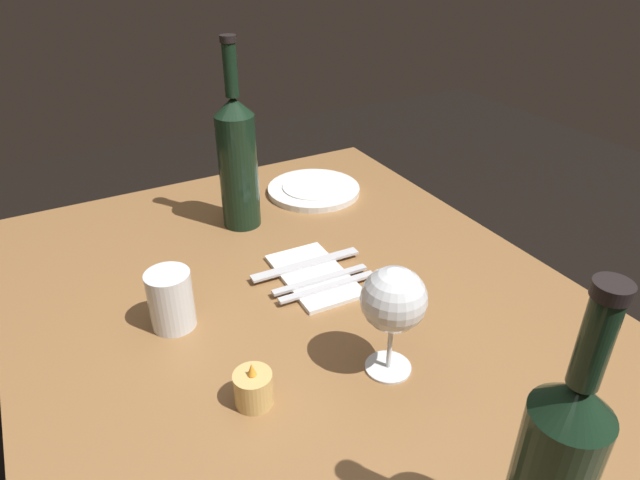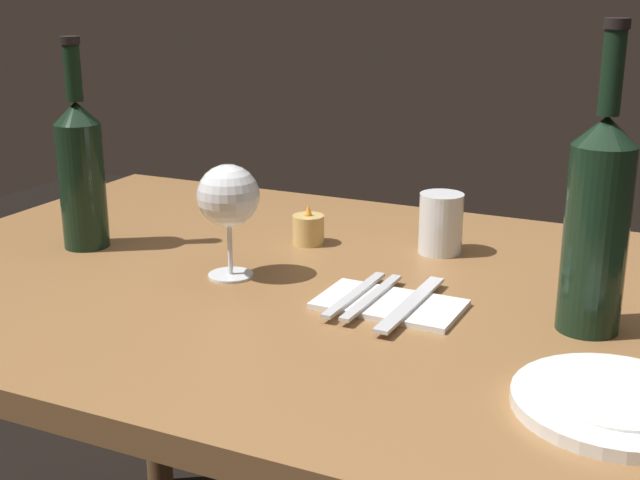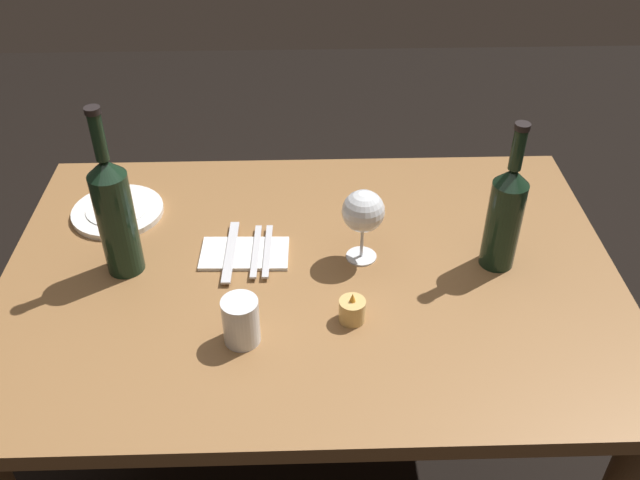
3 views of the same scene
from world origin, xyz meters
The scene contains 12 objects.
ground_plane centered at (0.00, 0.00, 0.00)m, with size 6.00×6.00×0.00m, color black.
dining_table centered at (0.00, 0.00, 0.65)m, with size 1.30×0.90×0.74m.
wine_glass_left centered at (-0.11, -0.04, 0.86)m, with size 0.09×0.09×0.17m.
wine_bottle centered at (-0.40, -0.01, 0.87)m, with size 0.07×0.07×0.33m.
wine_bottle_second centered at (0.39, -0.02, 0.88)m, with size 0.08×0.08×0.38m.
water_tumbler centered at (0.13, 0.20, 0.78)m, with size 0.07×0.07×0.10m.
votive_candle centered at (-0.08, 0.15, 0.76)m, with size 0.05×0.05×0.07m.
dinner_plate centered at (0.45, -0.22, 0.75)m, with size 0.21×0.21×0.02m.
folded_napkin centered at (0.14, -0.05, 0.74)m, with size 0.19×0.12×0.01m.
fork_inner centered at (0.12, -0.05, 0.75)m, with size 0.02×0.18×0.00m.
fork_outer centered at (0.09, -0.05, 0.75)m, with size 0.02×0.18×0.00m.
table_knife centered at (0.17, -0.05, 0.75)m, with size 0.03×0.21×0.00m.
Camera 3 is at (0.01, 1.12, 1.69)m, focal length 38.89 mm.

